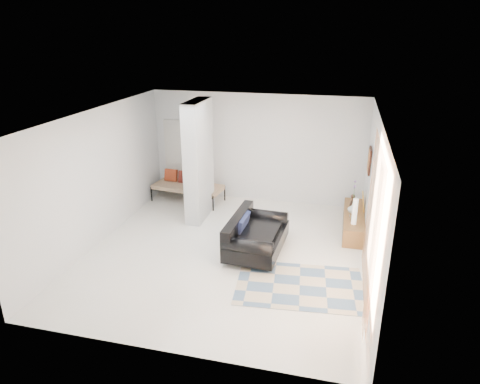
# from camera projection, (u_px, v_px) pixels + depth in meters

# --- Properties ---
(floor) EXTENTS (6.00, 6.00, 0.00)m
(floor) POSITION_uv_depth(u_px,v_px,m) (226.00, 252.00, 8.77)
(floor) COLOR white
(floor) RESTS_ON ground
(ceiling) EXTENTS (6.00, 6.00, 0.00)m
(ceiling) POSITION_uv_depth(u_px,v_px,m) (225.00, 116.00, 7.77)
(ceiling) COLOR white
(ceiling) RESTS_ON wall_back
(wall_back) EXTENTS (6.00, 0.00, 6.00)m
(wall_back) POSITION_uv_depth(u_px,v_px,m) (257.00, 149.00, 10.99)
(wall_back) COLOR silver
(wall_back) RESTS_ON ground
(wall_front) EXTENTS (6.00, 0.00, 6.00)m
(wall_front) POSITION_uv_depth(u_px,v_px,m) (163.00, 266.00, 5.55)
(wall_front) COLOR silver
(wall_front) RESTS_ON ground
(wall_left) EXTENTS (0.00, 6.00, 6.00)m
(wall_left) POSITION_uv_depth(u_px,v_px,m) (98.00, 177.00, 8.88)
(wall_left) COLOR silver
(wall_left) RESTS_ON ground
(wall_right) EXTENTS (0.00, 6.00, 6.00)m
(wall_right) POSITION_uv_depth(u_px,v_px,m) (373.00, 201.00, 7.65)
(wall_right) COLOR silver
(wall_right) RESTS_ON ground
(partition_column) EXTENTS (0.35, 1.20, 2.80)m
(partition_column) POSITION_uv_depth(u_px,v_px,m) (199.00, 161.00, 9.96)
(partition_column) COLOR silver
(partition_column) RESTS_ON floor
(hallway_door) EXTENTS (0.85, 0.06, 2.04)m
(hallway_door) POSITION_uv_depth(u_px,v_px,m) (180.00, 158.00, 11.56)
(hallway_door) COLOR silver
(hallway_door) RESTS_ON floor
(curtain) EXTENTS (0.00, 2.55, 2.55)m
(curtain) POSITION_uv_depth(u_px,v_px,m) (372.00, 225.00, 6.61)
(curtain) COLOR orange
(curtain) RESTS_ON wall_right
(wall_art) EXTENTS (0.04, 0.45, 0.55)m
(wall_art) POSITION_uv_depth(u_px,v_px,m) (370.00, 161.00, 9.11)
(wall_art) COLOR #3B1A10
(wall_art) RESTS_ON wall_right
(media_console) EXTENTS (0.45, 1.90, 0.80)m
(media_console) POSITION_uv_depth(u_px,v_px,m) (353.00, 221.00, 9.68)
(media_console) COLOR brown
(media_console) RESTS_ON floor
(loveseat) EXTENTS (1.09, 1.77, 0.76)m
(loveseat) POSITION_uv_depth(u_px,v_px,m) (254.00, 236.00, 8.69)
(loveseat) COLOR silver
(loveseat) RESTS_ON floor
(daybed) EXTENTS (1.91, 1.00, 0.77)m
(daybed) POSITION_uv_depth(u_px,v_px,m) (187.00, 186.00, 11.26)
(daybed) COLOR black
(daybed) RESTS_ON floor
(area_rug) EXTENTS (2.37, 1.70, 0.01)m
(area_rug) POSITION_uv_depth(u_px,v_px,m) (300.00, 285.00, 7.61)
(area_rug) COLOR #C6B597
(area_rug) RESTS_ON floor
(cylinder_lamp) EXTENTS (0.10, 0.10, 0.57)m
(cylinder_lamp) POSITION_uv_depth(u_px,v_px,m) (355.00, 212.00, 9.00)
(cylinder_lamp) COLOR silver
(cylinder_lamp) RESTS_ON media_console
(bronze_figurine) EXTENTS (0.14, 0.14, 0.27)m
(bronze_figurine) POSITION_uv_depth(u_px,v_px,m) (353.00, 200.00, 9.99)
(bronze_figurine) COLOR #311E15
(bronze_figurine) RESTS_ON media_console
(vase) EXTENTS (0.22, 0.22, 0.22)m
(vase) POSITION_uv_depth(u_px,v_px,m) (352.00, 208.00, 9.60)
(vase) COLOR white
(vase) RESTS_ON media_console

